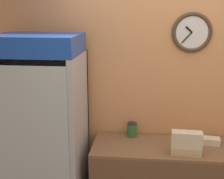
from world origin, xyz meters
The scene contains 7 objects.
wall_back centered at (0.00, 1.16, 1.36)m, with size 5.20×0.10×2.70m.
beverage_cooler centered at (-1.38, 0.82, 1.08)m, with size 0.79×0.69×1.97m.
sandwich_stack_bottom centered at (0.00, 0.67, 0.93)m, with size 0.28×0.13×0.07m.
sandwich_stack_middle centered at (0.00, 0.67, 1.00)m, with size 0.28×0.13×0.07m.
sandwich_stack_top centered at (0.00, 0.67, 1.07)m, with size 0.28×0.13×0.07m.
sandwich_flat_left centered at (0.22, 0.94, 0.92)m, with size 0.30×0.15×0.07m.
condiment_jar centered at (-0.51, 1.04, 0.96)m, with size 0.11×0.11×0.15m.
Camera 1 is at (-0.40, -2.01, 2.20)m, focal length 50.00 mm.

